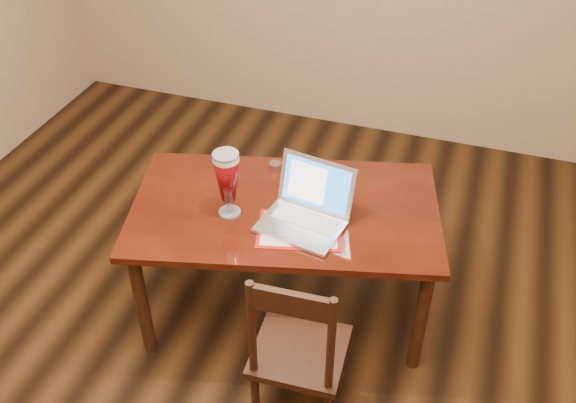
% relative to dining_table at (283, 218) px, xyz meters
% --- Properties ---
extents(ground, '(5.00, 5.00, 0.00)m').
position_rel_dining_table_xyz_m(ground, '(-0.05, -0.61, -0.61)').
color(ground, black).
rests_on(ground, ground).
extents(room_shell, '(4.51, 5.01, 2.71)m').
position_rel_dining_table_xyz_m(room_shell, '(-0.05, -0.61, 1.15)').
color(room_shell, tan).
rests_on(room_shell, ground).
extents(dining_table, '(1.58, 1.12, 1.00)m').
position_rel_dining_table_xyz_m(dining_table, '(0.00, 0.00, 0.00)').
color(dining_table, '#4A1509').
rests_on(dining_table, ground).
extents(dining_chair, '(0.40, 0.38, 0.89)m').
position_rel_dining_table_xyz_m(dining_chair, '(0.26, -0.58, -0.19)').
color(dining_chair, black).
rests_on(dining_chair, ground).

